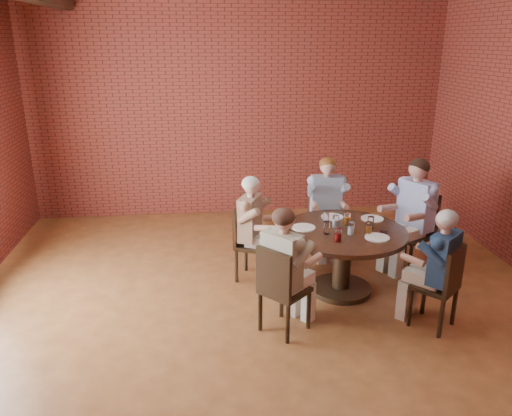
{
  "coord_description": "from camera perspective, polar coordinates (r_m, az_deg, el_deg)",
  "views": [
    {
      "loc": [
        -0.65,
        -4.42,
        2.74
      ],
      "look_at": [
        -0.02,
        1.0,
        0.89
      ],
      "focal_mm": 35.0,
      "sensor_mm": 36.0,
      "label": 1
    }
  ],
  "objects": [
    {
      "name": "diner_a",
      "position": [
        6.4,
        17.38,
        -0.78
      ],
      "size": [
        0.88,
        0.82,
        1.39
      ],
      "primitive_type": null,
      "rotation": [
        0.0,
        0.0,
        -1.09
      ],
      "color": "#475EB9",
      "rests_on": "floor"
    },
    {
      "name": "dining_table",
      "position": [
        5.66,
        9.89,
        -4.57
      ],
      "size": [
        1.39,
        1.39,
        0.75
      ],
      "color": "black",
      "rests_on": "floor"
    },
    {
      "name": "chair_e",
      "position": [
        5.22,
        20.53,
        -8.14
      ],
      "size": [
        0.53,
        0.53,
        0.88
      ],
      "rotation": [
        0.0,
        0.0,
        3.86
      ],
      "color": "black",
      "rests_on": "floor"
    },
    {
      "name": "glass_d",
      "position": [
        5.61,
        9.09,
        -1.53
      ],
      "size": [
        0.07,
        0.07,
        0.14
      ],
      "primitive_type": "cylinder",
      "color": "white",
      "rests_on": "dining_table"
    },
    {
      "name": "chair_c",
      "position": [
        5.91,
        -0.89,
        -3.63
      ],
      "size": [
        0.52,
        0.52,
        0.9
      ],
      "rotation": [
        0.0,
        0.0,
        1.13
      ],
      "color": "black",
      "rests_on": "floor"
    },
    {
      "name": "glass_h",
      "position": [
        5.48,
        12.76,
        -2.25
      ],
      "size": [
        0.07,
        0.07,
        0.14
      ],
      "primitive_type": "cylinder",
      "color": "white",
      "rests_on": "dining_table"
    },
    {
      "name": "glass_g",
      "position": [
        5.44,
        10.81,
        -2.29
      ],
      "size": [
        0.07,
        0.07,
        0.14
      ],
      "primitive_type": "cylinder",
      "color": "white",
      "rests_on": "dining_table"
    },
    {
      "name": "glass_f",
      "position": [
        5.23,
        9.34,
        -3.06
      ],
      "size": [
        0.07,
        0.07,
        0.14
      ],
      "primitive_type": "cylinder",
      "color": "white",
      "rests_on": "dining_table"
    },
    {
      "name": "chair_b",
      "position": [
        6.71,
        7.86,
        -0.93
      ],
      "size": [
        0.44,
        0.44,
        0.92
      ],
      "rotation": [
        0.0,
        0.0,
        -0.07
      ],
      "color": "black",
      "rests_on": "floor"
    },
    {
      "name": "glass_e",
      "position": [
        5.41,
        8.06,
        -2.24
      ],
      "size": [
        0.07,
        0.07,
        0.14
      ],
      "primitive_type": "cylinder",
      "color": "white",
      "rests_on": "dining_table"
    },
    {
      "name": "smartphone",
      "position": [
        5.56,
        14.38,
        -2.82
      ],
      "size": [
        0.12,
        0.16,
        0.01
      ],
      "primitive_type": "cube",
      "rotation": [
        0.0,
        0.0,
        -0.37
      ],
      "color": "black",
      "rests_on": "dining_table"
    },
    {
      "name": "chair_a",
      "position": [
        6.53,
        17.76,
        -2.07
      ],
      "size": [
        0.61,
        0.61,
        0.97
      ],
      "rotation": [
        0.0,
        0.0,
        -1.09
      ],
      "color": "black",
      "rests_on": "floor"
    },
    {
      "name": "plate_a",
      "position": [
        5.97,
        13.14,
        -1.18
      ],
      "size": [
        0.26,
        0.26,
        0.01
      ],
      "primitive_type": "cylinder",
      "color": "white",
      "rests_on": "dining_table"
    },
    {
      "name": "diner_d",
      "position": [
        4.81,
        3.37,
        -7.18
      ],
      "size": [
        0.78,
        0.78,
        1.28
      ],
      "primitive_type": null,
      "rotation": [
        0.0,
        0.0,
        2.31
      ],
      "color": "tan",
      "rests_on": "floor"
    },
    {
      "name": "glass_a",
      "position": [
        5.65,
        12.97,
        -1.64
      ],
      "size": [
        0.07,
        0.07,
        0.14
      ],
      "primitive_type": "cylinder",
      "color": "white",
      "rests_on": "dining_table"
    },
    {
      "name": "plate_c",
      "position": [
        5.56,
        5.48,
        -2.23
      ],
      "size": [
        0.26,
        0.26,
        0.01
      ],
      "primitive_type": "cylinder",
      "color": "white",
      "rests_on": "dining_table"
    },
    {
      "name": "floor",
      "position": [
        5.24,
        1.56,
        -12.83
      ],
      "size": [
        7.0,
        7.0,
        0.0
      ],
      "primitive_type": "plane",
      "color": "#975A2E",
      "rests_on": "ground"
    },
    {
      "name": "glass_c",
      "position": [
        5.75,
        8.01,
        -0.98
      ],
      "size": [
        0.07,
        0.07,
        0.14
      ],
      "primitive_type": "cylinder",
      "color": "white",
      "rests_on": "dining_table"
    },
    {
      "name": "wall_back",
      "position": [
        8.01,
        -1.92,
        11.24
      ],
      "size": [
        7.0,
        0.0,
        7.0
      ],
      "primitive_type": "plane",
      "rotation": [
        1.57,
        0.0,
        0.0
      ],
      "color": "maroon",
      "rests_on": "ground"
    },
    {
      "name": "chair_d",
      "position": [
        4.82,
        2.76,
        -9.02
      ],
      "size": [
        0.56,
        0.56,
        0.91
      ],
      "rotation": [
        0.0,
        0.0,
        2.31
      ],
      "color": "black",
      "rests_on": "floor"
    },
    {
      "name": "glass_b",
      "position": [
        5.72,
        10.41,
        -1.19
      ],
      "size": [
        0.07,
        0.07,
        0.14
      ],
      "primitive_type": "cylinder",
      "color": "white",
      "rests_on": "dining_table"
    },
    {
      "name": "plate_b",
      "position": [
        5.93,
        8.7,
        -1.03
      ],
      "size": [
        0.26,
        0.26,
        0.01
      ],
      "primitive_type": "cylinder",
      "color": "white",
      "rests_on": "dining_table"
    },
    {
      "name": "diner_b",
      "position": [
        6.59,
        8.04,
        0.07
      ],
      "size": [
        0.56,
        0.67,
        1.31
      ],
      "primitive_type": null,
      "rotation": [
        0.0,
        0.0,
        -0.07
      ],
      "color": "#808EA3",
      "rests_on": "floor"
    },
    {
      "name": "diner_e",
      "position": [
        5.19,
        19.96,
        -6.62
      ],
      "size": [
        0.73,
        0.74,
        1.23
      ],
      "primitive_type": null,
      "rotation": [
        0.0,
        0.0,
        3.86
      ],
      "color": "navy",
      "rests_on": "floor"
    },
    {
      "name": "plate_d",
      "position": [
        5.41,
        13.68,
        -3.31
      ],
      "size": [
        0.26,
        0.26,
        0.01
      ],
      "primitive_type": "cylinder",
      "color": "white",
      "rests_on": "dining_table"
    },
    {
      "name": "diner_c",
      "position": [
        5.84,
        -0.2,
        -2.45
      ],
      "size": [
        0.74,
        0.69,
        1.26
      ],
      "primitive_type": null,
      "rotation": [
        0.0,
        0.0,
        1.13
      ],
      "color": "brown",
      "rests_on": "floor"
    }
  ]
}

